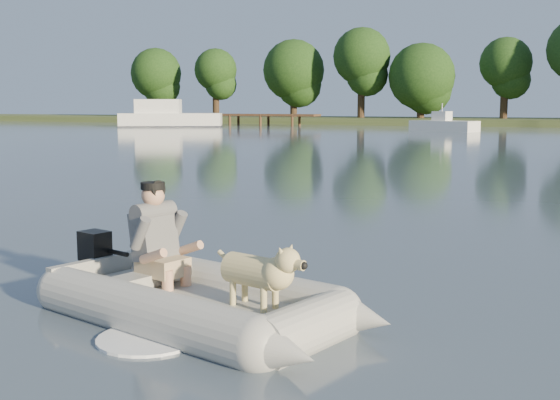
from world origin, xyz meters
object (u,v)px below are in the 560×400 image
at_px(dock, 224,119).
at_px(dinghy, 200,260).
at_px(man, 155,232).
at_px(dog, 254,277).
at_px(motorboat, 444,118).
at_px(cabin_cruiser, 171,113).

bearing_deg(dock, dinghy, -63.49).
relative_size(man, dog, 1.16).
bearing_deg(motorboat, man, -62.59).
bearing_deg(cabin_cruiser, dinghy, -82.80).
bearing_deg(man, dock, 132.76).
height_order(dinghy, dog, dinghy).
bearing_deg(man, dinghy, -4.24).
height_order(man, motorboat, motorboat).
distance_m(dinghy, cabin_cruiser, 53.76).
height_order(dinghy, cabin_cruiser, cabin_cruiser).
distance_m(man, cabin_cruiser, 53.25).
bearing_deg(dock, cabin_cruiser, -105.82).
relative_size(dinghy, man, 4.51).
xyz_separation_m(dock, man, (25.48, -52.06, 0.19)).
height_order(dock, man, man).
height_order(dog, cabin_cruiser, cabin_cruiser).
bearing_deg(dog, motorboat, 113.86).
bearing_deg(dock, dog, -63.04).
distance_m(man, motorboat, 45.13).
distance_m(dog, motorboat, 45.62).
bearing_deg(dinghy, man, 175.76).
xyz_separation_m(man, cabin_cruiser, (-27.27, 45.74, 0.44)).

